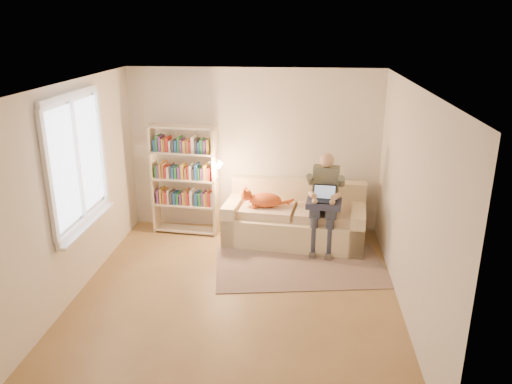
# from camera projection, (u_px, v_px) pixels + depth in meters

# --- Properties ---
(floor) EXTENTS (4.50, 4.50, 0.00)m
(floor) POSITION_uv_depth(u_px,v_px,m) (236.00, 295.00, 6.26)
(floor) COLOR olive
(floor) RESTS_ON ground
(ceiling) EXTENTS (4.00, 4.50, 0.02)m
(ceiling) POSITION_uv_depth(u_px,v_px,m) (233.00, 85.00, 5.41)
(ceiling) COLOR white
(ceiling) RESTS_ON wall_back
(wall_left) EXTENTS (0.02, 4.50, 2.60)m
(wall_left) POSITION_uv_depth(u_px,v_px,m) (71.00, 193.00, 6.01)
(wall_left) COLOR silver
(wall_left) RESTS_ON floor
(wall_right) EXTENTS (0.02, 4.50, 2.60)m
(wall_right) POSITION_uv_depth(u_px,v_px,m) (410.00, 204.00, 5.66)
(wall_right) COLOR silver
(wall_right) RESTS_ON floor
(wall_back) EXTENTS (4.00, 0.02, 2.60)m
(wall_back) POSITION_uv_depth(u_px,v_px,m) (254.00, 151.00, 7.95)
(wall_back) COLOR silver
(wall_back) RESTS_ON floor
(wall_front) EXTENTS (4.00, 0.02, 2.60)m
(wall_front) POSITION_uv_depth(u_px,v_px,m) (195.00, 299.00, 3.72)
(wall_front) COLOR silver
(wall_front) RESTS_ON floor
(window) EXTENTS (0.12, 1.52, 1.69)m
(window) POSITION_uv_depth(u_px,v_px,m) (81.00, 182.00, 6.17)
(window) COLOR white
(window) RESTS_ON wall_left
(sofa) EXTENTS (2.21, 1.17, 0.90)m
(sofa) POSITION_uv_depth(u_px,v_px,m) (295.00, 221.00, 7.73)
(sofa) COLOR beige
(sofa) RESTS_ON floor
(person) EXTENTS (0.44, 0.65, 1.44)m
(person) POSITION_uv_depth(u_px,v_px,m) (325.00, 196.00, 7.34)
(person) COLOR #676C57
(person) RESTS_ON sofa
(cat) EXTENTS (0.77, 0.31, 0.28)m
(cat) POSITION_uv_depth(u_px,v_px,m) (261.00, 199.00, 7.59)
(cat) COLOR orange
(cat) RESTS_ON sofa
(blanket) EXTENTS (0.54, 0.46, 0.09)m
(blanket) POSITION_uv_depth(u_px,v_px,m) (323.00, 203.00, 7.25)
(blanket) COLOR #292E48
(blanket) RESTS_ON person
(laptop) EXTENTS (0.36, 0.33, 0.27)m
(laptop) POSITION_uv_depth(u_px,v_px,m) (323.00, 197.00, 7.23)
(laptop) COLOR black
(laptop) RESTS_ON blanket
(bookshelf) EXTENTS (1.17, 0.43, 1.77)m
(bookshelf) POSITION_uv_depth(u_px,v_px,m) (184.00, 175.00, 7.82)
(bookshelf) COLOR beige
(bookshelf) RESTS_ON floor
(rug) EXTENTS (2.52, 1.72, 0.01)m
(rug) POSITION_uv_depth(u_px,v_px,m) (300.00, 266.00, 6.99)
(rug) COLOR gray
(rug) RESTS_ON floor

